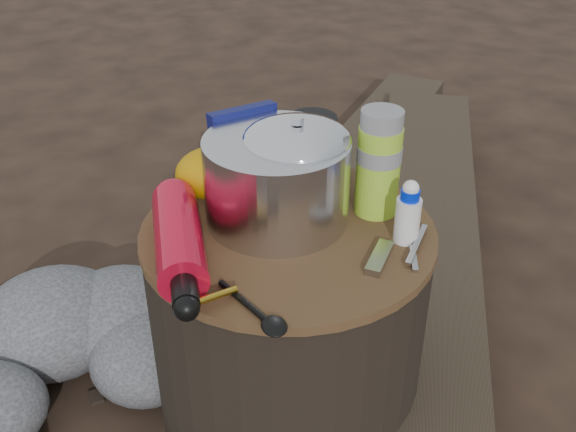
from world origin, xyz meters
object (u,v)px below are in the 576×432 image
object	(u,v)px
stump	(288,331)
fuel_bottle	(179,238)
thermos	(379,163)
travel_mug	(312,150)
camping_pot	(297,171)
log_main	(421,230)

from	to	relation	value
stump	fuel_bottle	xyz separation A→B (m)	(-0.19, -0.03, 0.26)
fuel_bottle	thermos	distance (m)	0.36
thermos	travel_mug	size ratio (longest dim) A/B	1.46
stump	camping_pot	xyz separation A→B (m)	(0.03, 0.04, 0.31)
fuel_bottle	travel_mug	xyz separation A→B (m)	(0.28, 0.18, 0.03)
thermos	stump	bearing A→B (deg)	-175.60
stump	log_main	distance (m)	0.71
camping_pot	travel_mug	distance (m)	0.13
travel_mug	thermos	bearing A→B (deg)	-62.20
fuel_bottle	thermos	size ratio (longest dim) A/B	1.67
log_main	camping_pot	distance (m)	0.80
camping_pot	travel_mug	world-z (taller)	camping_pot
travel_mug	camping_pot	bearing A→B (deg)	-119.94
log_main	thermos	distance (m)	0.74
fuel_bottle	log_main	bearing A→B (deg)	40.06
log_main	thermos	world-z (taller)	thermos
log_main	travel_mug	xyz separation A→B (m)	(-0.43, -0.31, 0.45)
stump	camping_pot	distance (m)	0.32
camping_pot	travel_mug	xyz separation A→B (m)	(0.07, 0.11, -0.02)
travel_mug	stump	bearing A→B (deg)	-121.53
stump	thermos	world-z (taller)	thermos
log_main	fuel_bottle	bearing A→B (deg)	-117.35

